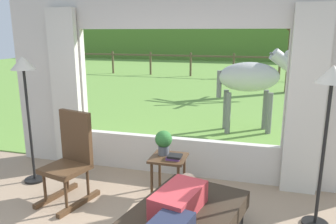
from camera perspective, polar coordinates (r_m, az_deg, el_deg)
The scene contains 15 objects.
back_wall_with_window at distance 4.63m, azimuth 1.52°, elevation 3.71°, with size 5.20×0.12×2.55m.
curtain_panel_left at distance 5.18m, azimuth -17.39°, elevation 3.61°, with size 0.44×0.10×2.40m, color beige.
curtain_panel_right at distance 4.41m, azimuth 22.89°, elevation 1.46°, with size 0.44×0.10×2.40m, color beige.
outdoor_pasture_lawn at distance 15.50m, azimuth 11.29°, elevation 5.91°, with size 36.00×21.68×0.02m, color olive.
distant_hill_ridge at distance 25.20m, azimuth 13.19°, elevation 11.47°, with size 36.00×2.00×2.40m, color #547B30.
reclining_person at distance 3.00m, azimuth 1.04°, elevation -16.97°, with size 0.47×1.43×0.22m.
rocking_chair at distance 4.25m, azimuth -16.57°, elevation -7.67°, with size 0.62×0.77×1.12m.
side_table at distance 4.21m, azimuth 0.07°, elevation -9.02°, with size 0.44×0.44×0.52m.
potted_plant at distance 4.19m, azimuth -0.77°, elevation -5.10°, with size 0.22×0.22×0.32m.
book_stack at distance 4.09m, azimuth 1.07°, elevation -7.87°, with size 0.19×0.15×0.06m.
floor_lamp_left at distance 4.74m, azimuth -23.71°, elevation 4.86°, with size 0.32×0.32×1.76m.
floor_lamp_right at distance 3.63m, azimuth 26.40°, elevation 2.06°, with size 0.32×0.32×1.75m.
horse at distance 6.91m, azimuth 14.62°, elevation 5.83°, with size 1.82×0.84×1.73m.
pasture_tree at distance 11.90m, azimuth 20.92°, elevation 10.72°, with size 1.64×1.69×3.36m.
pasture_fence_line at distance 15.35m, azimuth 11.40°, elevation 8.60°, with size 16.10×0.10×1.10m.
Camera 1 is at (1.09, -2.16, 2.06)m, focal length 34.93 mm.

